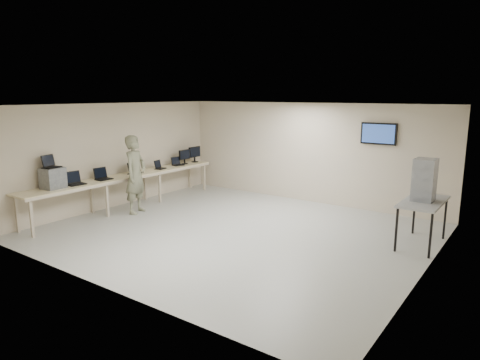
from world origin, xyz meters
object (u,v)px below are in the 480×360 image
Objects in this scene: workbench at (127,178)px; equipment_box at (53,178)px; soldier at (136,175)px; side_table at (423,204)px.

equipment_box is (-0.06, -2.08, 0.31)m from workbench.
workbench is at bearing 53.48° from soldier.
equipment_box reaches higher than workbench.
equipment_box reaches higher than side_table.
soldier is 1.30× the size of side_table.
workbench is 12.44× the size of equipment_box.
soldier reaches higher than workbench.
side_table is (7.19, 1.51, 0.04)m from workbench.
side_table is (6.60, 1.72, -0.15)m from soldier.
soldier is 6.83m from side_table.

